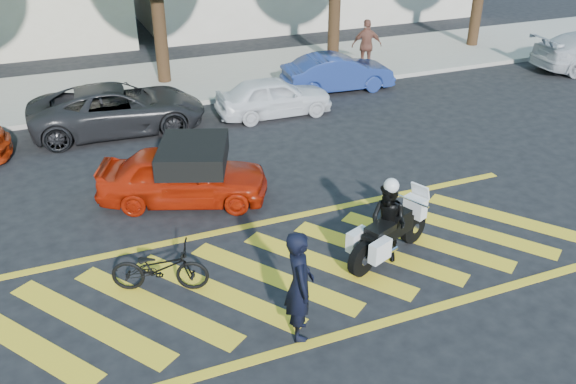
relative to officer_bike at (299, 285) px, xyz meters
name	(u,v)px	position (x,y,z in m)	size (l,w,h in m)	color
ground	(303,270)	(0.77, 1.59, -0.96)	(90.00, 90.00, 0.00)	black
sidewalk	(165,83)	(0.77, 13.59, -0.88)	(60.00, 5.00, 0.15)	#9E998E
crosswalk	(301,270)	(0.73, 1.59, -0.95)	(12.33, 4.00, 0.01)	yellow
officer_bike	(299,285)	(0.00, 0.00, 0.00)	(0.70, 0.46, 1.92)	black
bicycle	(160,268)	(-1.81, 2.03, -0.50)	(0.60, 1.73, 0.91)	black
police_motorcycle	(388,234)	(2.43, 1.35, -0.41)	(2.16, 1.21, 1.01)	black
officer_moto	(388,223)	(2.41, 1.36, -0.17)	(0.77, 0.60, 1.58)	black
red_convertible	(183,176)	(-0.62, 5.09, -0.32)	(1.51, 3.74, 1.28)	#A31B07
parked_mid_left	(118,109)	(-1.32, 9.91, -0.28)	(2.24, 4.85, 1.35)	black
parked_mid_right	(274,97)	(3.22, 9.39, -0.36)	(1.41, 3.51, 1.19)	white
parked_right	(338,73)	(6.07, 10.79, -0.35)	(1.30, 3.72, 1.23)	navy
pedestrian_right	(367,45)	(7.81, 12.01, 0.11)	(1.08, 0.45, 1.85)	brown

